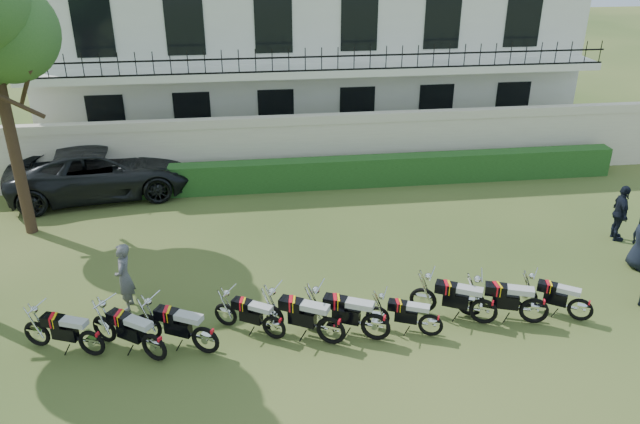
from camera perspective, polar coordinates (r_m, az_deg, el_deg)
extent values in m
plane|color=#2F471C|center=(14.95, 4.49, -8.48)|extent=(100.00, 100.00, 0.00)
cube|color=beige|center=(21.58, 0.37, 5.59)|extent=(30.00, 0.30, 2.00)
cube|color=beige|center=(21.22, 0.38, 8.51)|extent=(30.00, 0.35, 0.30)
cube|color=#1D3F16|center=(21.17, 3.34, 3.69)|extent=(18.00, 0.60, 1.00)
cube|color=silver|center=(26.70, -1.39, 15.00)|extent=(20.00, 8.00, 7.00)
cube|color=silver|center=(22.13, -0.07, 12.83)|extent=(20.00, 1.40, 0.25)
cube|color=black|center=(21.37, 0.15, 14.02)|extent=(20.00, 0.05, 0.05)
cube|color=black|center=(21.46, 0.15, 12.84)|extent=(20.00, 0.05, 0.05)
cube|color=black|center=(23.63, -18.83, 7.52)|extent=(1.30, 0.12, 2.20)
cube|color=black|center=(22.88, -20.09, 15.86)|extent=(1.30, 0.12, 2.20)
cube|color=black|center=(23.21, -11.50, 8.07)|extent=(1.30, 0.12, 2.20)
cube|color=black|center=(22.45, -12.30, 16.62)|extent=(1.30, 0.12, 2.20)
cube|color=black|center=(23.17, -4.02, 8.49)|extent=(1.30, 0.12, 2.20)
cube|color=black|center=(22.41, -4.30, 17.08)|extent=(1.30, 0.12, 2.20)
cube|color=black|center=(23.52, 3.37, 8.77)|extent=(1.30, 0.12, 2.20)
cube|color=black|center=(22.77, 3.61, 17.23)|extent=(1.30, 0.12, 2.20)
cube|color=black|center=(24.24, 10.45, 8.90)|extent=(1.30, 0.12, 2.20)
cube|color=black|center=(23.51, 11.14, 17.09)|extent=(1.30, 0.12, 2.20)
cube|color=black|center=(25.30, 17.03, 8.90)|extent=(1.30, 0.12, 2.20)
cube|color=black|center=(24.60, 18.10, 16.71)|extent=(1.30, 0.12, 2.20)
cylinder|color=#473323|center=(19.10, -26.23, 5.41)|extent=(0.32, 0.32, 5.25)
sphere|color=#325F26|center=(18.49, -26.67, 14.47)|extent=(2.60, 2.60, 2.60)
torus|color=black|center=(13.69, -17.80, -11.85)|extent=(0.60, 0.31, 0.61)
torus|color=black|center=(14.36, -22.33, -10.73)|extent=(0.60, 0.31, 0.61)
cube|color=black|center=(13.90, -20.04, -10.83)|extent=(0.58, 0.37, 0.30)
cube|color=black|center=(13.87, -21.01, -9.72)|extent=(0.52, 0.41, 0.22)
cube|color=red|center=(13.87, -21.02, -9.69)|extent=(0.09, 0.27, 0.23)
cube|color=yellow|center=(13.84, -20.81, -9.74)|extent=(0.06, 0.27, 0.23)
cube|color=#B5B5B5|center=(13.59, -19.27, -10.00)|extent=(0.60, 0.43, 0.12)
cylinder|color=silver|center=(13.89, -22.31, -8.44)|extent=(0.25, 0.57, 0.03)
torus|color=black|center=(13.11, -12.60, -12.92)|extent=(0.58, 0.44, 0.64)
torus|color=black|center=(13.90, -17.06, -11.04)|extent=(0.58, 0.44, 0.64)
cube|color=black|center=(13.37, -14.80, -11.49)|extent=(0.58, 0.49, 0.32)
cube|color=black|center=(13.35, -15.73, -10.18)|extent=(0.55, 0.49, 0.23)
cube|color=red|center=(13.34, -15.74, -10.14)|extent=(0.15, 0.30, 0.24)
cube|color=yellow|center=(13.31, -15.53, -10.23)|extent=(0.12, 0.29, 0.24)
cube|color=#B5B5B5|center=(13.02, -14.01, -10.74)|extent=(0.62, 0.54, 0.13)
cylinder|color=silver|center=(13.38, -16.98, -8.63)|extent=(0.39, 0.54, 0.03)
torus|color=black|center=(13.18, -7.75, -12.24)|extent=(0.62, 0.38, 0.65)
torus|color=black|center=(13.77, -12.96, -10.86)|extent=(0.62, 0.38, 0.65)
cube|color=black|center=(13.34, -10.27, -11.05)|extent=(0.60, 0.43, 0.32)
cube|color=black|center=(13.29, -11.29, -9.81)|extent=(0.55, 0.46, 0.23)
cube|color=red|center=(13.28, -11.30, -9.78)|extent=(0.12, 0.29, 0.24)
cube|color=yellow|center=(13.25, -11.06, -9.84)|extent=(0.09, 0.29, 0.24)
cube|color=#B5B5B5|center=(13.03, -9.27, -10.18)|extent=(0.63, 0.49, 0.13)
cylinder|color=silver|center=(13.27, -12.69, -8.36)|extent=(0.32, 0.58, 0.03)
torus|color=black|center=(13.48, -1.89, -11.19)|extent=(0.53, 0.36, 0.57)
torus|color=black|center=(13.95, -6.45, -9.95)|extent=(0.53, 0.36, 0.57)
cube|color=black|center=(13.61, -4.06, -10.14)|extent=(0.52, 0.41, 0.28)
cube|color=black|center=(13.55, -4.90, -9.06)|extent=(0.48, 0.42, 0.20)
cube|color=red|center=(13.54, -4.91, -9.03)|extent=(0.12, 0.26, 0.21)
cube|color=yellow|center=(13.52, -4.69, -9.08)|extent=(0.09, 0.26, 0.21)
cube|color=#B5B5B5|center=(13.35, -3.12, -9.40)|extent=(0.55, 0.45, 0.11)
cylinder|color=silver|center=(13.52, -6.07, -7.78)|extent=(0.31, 0.49, 0.03)
torus|color=black|center=(13.32, 3.92, -11.50)|extent=(0.63, 0.40, 0.67)
torus|color=black|center=(13.70, -1.84, -10.27)|extent=(0.63, 0.40, 0.67)
cube|color=black|center=(13.38, 1.22, -10.38)|extent=(0.62, 0.45, 0.33)
cube|color=black|center=(13.28, 0.20, -9.12)|extent=(0.57, 0.48, 0.24)
cube|color=red|center=(13.28, 0.20, -9.09)|extent=(0.13, 0.30, 0.25)
cube|color=yellow|center=(13.26, 0.47, -9.14)|extent=(0.09, 0.30, 0.25)
cube|color=#B5B5B5|center=(13.11, 2.47, -9.43)|extent=(0.65, 0.51, 0.13)
cylinder|color=silver|center=(13.21, -1.23, -7.65)|extent=(0.34, 0.59, 0.03)
torus|color=black|center=(13.56, 8.07, -10.98)|extent=(0.65, 0.36, 0.66)
torus|color=black|center=(13.78, 2.18, -10.04)|extent=(0.65, 0.36, 0.66)
cube|color=black|center=(13.55, 5.35, -10.00)|extent=(0.63, 0.43, 0.33)
cube|color=black|center=(13.42, 4.34, -8.80)|extent=(0.56, 0.46, 0.24)
cube|color=red|center=(13.42, 4.34, -8.77)|extent=(0.11, 0.30, 0.25)
cube|color=yellow|center=(13.41, 4.62, -8.81)|extent=(0.08, 0.30, 0.25)
cube|color=#B5B5B5|center=(13.32, 6.66, -9.00)|extent=(0.65, 0.49, 0.13)
cylinder|color=silver|center=(13.31, 2.92, -7.41)|extent=(0.30, 0.61, 0.03)
torus|color=black|center=(13.95, 12.48, -10.52)|extent=(0.54, 0.28, 0.55)
torus|color=black|center=(14.00, 7.66, -9.93)|extent=(0.54, 0.28, 0.55)
cube|color=black|center=(13.88, 10.30, -9.81)|extent=(0.52, 0.34, 0.27)
cube|color=black|center=(13.76, 9.51, -8.88)|extent=(0.46, 0.37, 0.20)
cube|color=red|center=(13.75, 9.51, -8.84)|extent=(0.08, 0.25, 0.21)
cube|color=yellow|center=(13.75, 9.74, -8.87)|extent=(0.06, 0.24, 0.21)
cube|color=#B5B5B5|center=(13.72, 11.40, -8.98)|extent=(0.54, 0.39, 0.11)
cylinder|color=silver|center=(13.63, 8.39, -7.79)|extent=(0.23, 0.51, 0.03)
torus|color=black|center=(14.56, 17.36, -9.26)|extent=(0.61, 0.37, 0.64)
torus|color=black|center=(14.60, 12.03, -8.46)|extent=(0.61, 0.37, 0.64)
cube|color=black|center=(14.48, 14.96, -8.39)|extent=(0.60, 0.43, 0.31)
cube|color=black|center=(14.34, 14.13, -7.31)|extent=(0.54, 0.45, 0.23)
cube|color=red|center=(14.33, 14.13, -7.27)|extent=(0.12, 0.29, 0.24)
cube|color=yellow|center=(14.33, 14.38, -7.31)|extent=(0.09, 0.29, 0.24)
cube|color=#B5B5B5|center=(14.30, 16.23, -7.48)|extent=(0.63, 0.48, 0.13)
cylinder|color=silver|center=(14.19, 12.92, -6.04)|extent=(0.31, 0.57, 0.03)
torus|color=black|center=(15.02, 21.57, -8.80)|extent=(0.64, 0.31, 0.65)
torus|color=black|center=(14.82, 16.30, -8.43)|extent=(0.64, 0.31, 0.65)
cube|color=black|center=(14.83, 19.24, -8.13)|extent=(0.61, 0.37, 0.32)
cube|color=black|center=(14.64, 18.45, -7.13)|extent=(0.54, 0.42, 0.23)
cube|color=red|center=(14.64, 18.46, -7.09)|extent=(0.09, 0.29, 0.24)
cube|color=yellow|center=(14.65, 18.71, -7.11)|extent=(0.05, 0.29, 0.24)
cube|color=#B5B5B5|center=(14.70, 20.53, -7.14)|extent=(0.63, 0.43, 0.13)
cylinder|color=silver|center=(14.44, 17.29, -5.96)|extent=(0.24, 0.61, 0.03)
torus|color=black|center=(15.40, 24.90, -8.74)|extent=(0.52, 0.38, 0.57)
torus|color=black|center=(15.40, 20.45, -7.88)|extent=(0.52, 0.38, 0.57)
cube|color=black|center=(15.31, 22.93, -7.92)|extent=(0.52, 0.42, 0.28)
cube|color=black|center=(15.19, 22.29, -6.97)|extent=(0.48, 0.43, 0.20)
cube|color=red|center=(15.18, 22.30, -6.94)|extent=(0.13, 0.26, 0.21)
cube|color=yellow|center=(15.18, 22.51, -6.98)|extent=(0.10, 0.25, 0.21)
cube|color=#B5B5B5|center=(15.17, 24.05, -7.19)|extent=(0.55, 0.47, 0.11)
cylinder|color=silver|center=(15.05, 21.35, -5.85)|extent=(0.33, 0.48, 0.03)
imported|color=black|center=(21.54, -19.28, 3.54)|extent=(6.18, 3.52, 1.63)
imported|color=slate|center=(15.05, -17.46, -5.71)|extent=(0.43, 0.63, 1.67)
imported|color=black|center=(19.34, 25.77, -0.09)|extent=(0.62, 1.03, 1.64)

